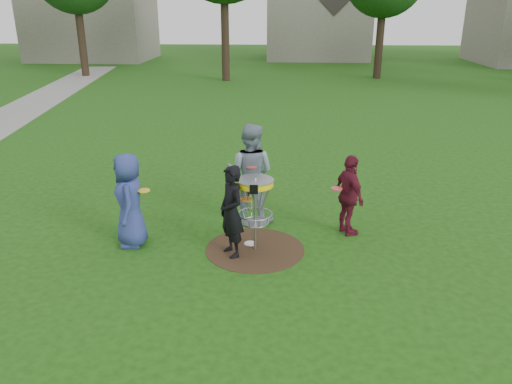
# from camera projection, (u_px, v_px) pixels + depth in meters

# --- Properties ---
(ground) EXTENTS (100.00, 100.00, 0.00)m
(ground) POSITION_uv_depth(u_px,v_px,m) (255.00, 249.00, 9.06)
(ground) COLOR #19470F
(ground) RESTS_ON ground
(dirt_patch) EXTENTS (1.80, 1.80, 0.01)m
(dirt_patch) POSITION_uv_depth(u_px,v_px,m) (255.00, 249.00, 9.06)
(dirt_patch) COLOR #47331E
(dirt_patch) RESTS_ON ground
(player_blue) EXTENTS (0.75, 0.96, 1.74)m
(player_blue) POSITION_uv_depth(u_px,v_px,m) (129.00, 200.00, 8.97)
(player_blue) COLOR navy
(player_blue) RESTS_ON ground
(player_black) EXTENTS (0.65, 0.72, 1.64)m
(player_black) POSITION_uv_depth(u_px,v_px,m) (231.00, 212.00, 8.58)
(player_black) COLOR black
(player_black) RESTS_ON ground
(player_grey) EXTENTS (1.15, 1.00, 2.02)m
(player_grey) POSITION_uv_depth(u_px,v_px,m) (250.00, 173.00, 9.95)
(player_grey) COLOR #7E8EA2
(player_grey) RESTS_ON ground
(player_maroon) EXTENTS (0.72, 1.00, 1.57)m
(player_maroon) POSITION_uv_depth(u_px,v_px,m) (349.00, 196.00, 9.41)
(player_maroon) COLOR maroon
(player_maroon) RESTS_ON ground
(disc_on_grass) EXTENTS (0.22, 0.22, 0.02)m
(disc_on_grass) POSITION_uv_depth(u_px,v_px,m) (250.00, 244.00, 9.25)
(disc_on_grass) COLOR white
(disc_on_grass) RESTS_ON ground
(disc_golf_basket) EXTENTS (0.66, 0.67, 1.38)m
(disc_golf_basket) POSITION_uv_depth(u_px,v_px,m) (255.00, 197.00, 8.70)
(disc_golf_basket) COLOR #9EA0A5
(disc_golf_basket) RESTS_ON ground
(held_discs) EXTENTS (3.69, 1.35, 0.29)m
(held_discs) POSITION_uv_depth(u_px,v_px,m) (246.00, 186.00, 9.09)
(held_discs) COLOR yellow
(held_discs) RESTS_ON ground
(house_row) EXTENTS (44.50, 10.65, 11.62)m
(house_row) POSITION_uv_depth(u_px,v_px,m) (343.00, 5.00, 38.24)
(house_row) COLOR gray
(house_row) RESTS_ON ground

